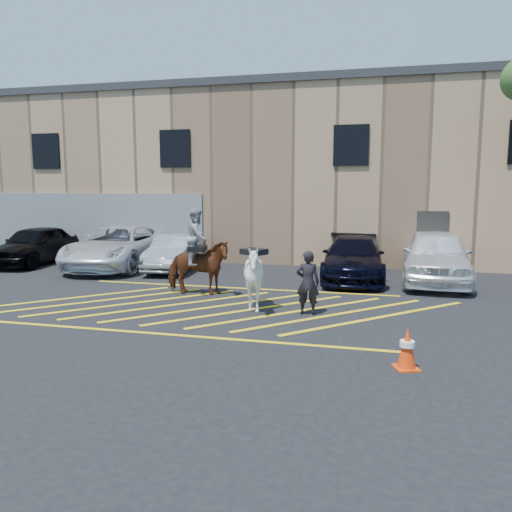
% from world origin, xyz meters
% --- Properties ---
extents(ground, '(90.00, 90.00, 0.00)m').
position_xyz_m(ground, '(0.00, 0.00, 0.00)').
color(ground, black).
rests_on(ground, ground).
extents(car_black_suv, '(2.09, 4.60, 1.53)m').
position_xyz_m(car_black_suv, '(-9.25, 4.93, 0.77)').
color(car_black_suv, black).
rests_on(car_black_suv, ground).
extents(car_white_pickup, '(3.13, 5.92, 1.59)m').
position_xyz_m(car_white_pickup, '(-5.56, 4.91, 0.79)').
color(car_white_pickup, silver).
rests_on(car_white_pickup, ground).
extents(car_silver_sedan, '(1.92, 4.17, 1.32)m').
position_xyz_m(car_silver_sedan, '(-3.24, 4.94, 0.66)').
color(car_silver_sedan, '#959AA3').
rests_on(car_silver_sedan, ground).
extents(car_blue_suv, '(2.21, 4.95, 1.41)m').
position_xyz_m(car_blue_suv, '(3.29, 4.64, 0.71)').
color(car_blue_suv, black).
rests_on(car_blue_suv, ground).
extents(car_white_suv, '(2.32, 5.15, 1.72)m').
position_xyz_m(car_white_suv, '(5.91, 4.66, 0.86)').
color(car_white_suv, white).
rests_on(car_white_suv, ground).
extents(handler, '(0.58, 0.39, 1.56)m').
position_xyz_m(handler, '(2.48, -0.39, 0.78)').
color(handler, black).
rests_on(handler, ground).
extents(warehouse, '(32.42, 10.20, 7.30)m').
position_xyz_m(warehouse, '(-0.01, 11.99, 3.65)').
color(warehouse, tan).
rests_on(warehouse, ground).
extents(hatching_zone, '(12.60, 5.12, 0.01)m').
position_xyz_m(hatching_zone, '(-0.00, -0.30, 0.01)').
color(hatching_zone, yellow).
rests_on(hatching_zone, ground).
extents(mounted_bay, '(1.95, 1.04, 2.47)m').
position_xyz_m(mounted_bay, '(-0.89, 1.06, 1.00)').
color(mounted_bay, maroon).
rests_on(mounted_bay, ground).
extents(saddled_white, '(1.90, 1.97, 1.67)m').
position_xyz_m(saddled_white, '(1.12, -0.34, 0.84)').
color(saddled_white, white).
rests_on(saddled_white, ground).
extents(traffic_cone, '(0.49, 0.49, 0.73)m').
position_xyz_m(traffic_cone, '(4.63, -3.66, 0.37)').
color(traffic_cone, '#FA470A').
rests_on(traffic_cone, ground).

